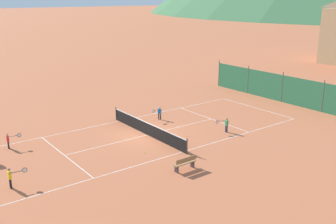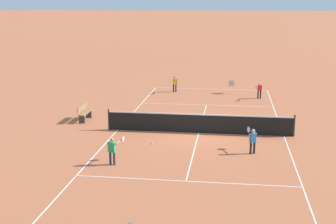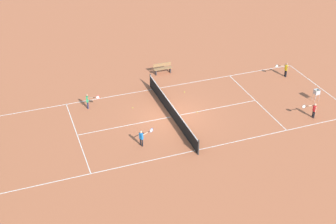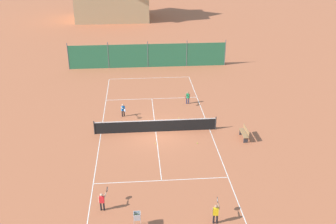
% 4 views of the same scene
% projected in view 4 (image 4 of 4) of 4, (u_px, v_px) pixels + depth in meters
% --- Properties ---
extents(ground_plane, '(600.00, 600.00, 0.00)m').
position_uv_depth(ground_plane, '(156.00, 132.00, 29.56)').
color(ground_plane, '#B7603D').
extents(court_line_markings, '(8.25, 23.85, 0.01)m').
position_uv_depth(court_line_markings, '(156.00, 132.00, 29.56)').
color(court_line_markings, white).
rests_on(court_line_markings, ground).
extents(tennis_net, '(9.18, 0.08, 1.06)m').
position_uv_depth(tennis_net, '(156.00, 126.00, 29.35)').
color(tennis_net, '#2D2D2D').
rests_on(tennis_net, ground).
extents(windscreen_fence_far, '(17.28, 0.08, 2.90)m').
position_uv_depth(windscreen_fence_far, '(148.00, 56.00, 43.03)').
color(windscreen_fence_far, '#2D754C').
rests_on(windscreen_fence_far, ground).
extents(player_near_service, '(0.47, 0.91, 1.09)m').
position_uv_depth(player_near_service, '(102.00, 200.00, 21.03)').
color(player_near_service, black).
rests_on(player_near_service, ground).
extents(player_near_baseline, '(0.52, 0.92, 1.11)m').
position_uv_depth(player_near_baseline, '(188.00, 97.00, 34.04)').
color(player_near_baseline, '#23284C').
rests_on(player_near_baseline, ground).
extents(player_far_baseline, '(0.41, 0.96, 1.09)m').
position_uv_depth(player_far_baseline, '(123.00, 109.00, 31.68)').
color(player_far_baseline, black).
rests_on(player_far_baseline, ground).
extents(player_far_service, '(0.44, 0.96, 1.15)m').
position_uv_depth(player_far_service, '(216.00, 212.00, 20.07)').
color(player_far_service, black).
rests_on(player_far_service, ground).
extents(tennis_ball_far_corner, '(0.07, 0.07, 0.07)m').
position_uv_depth(tennis_ball_far_corner, '(156.00, 143.00, 27.87)').
color(tennis_ball_far_corner, '#CCE033').
rests_on(tennis_ball_far_corner, ground).
extents(tennis_ball_mid_court, '(0.07, 0.07, 0.07)m').
position_uv_depth(tennis_ball_mid_court, '(197.00, 143.00, 27.88)').
color(tennis_ball_mid_court, '#CCE033').
rests_on(tennis_ball_mid_court, ground).
extents(tennis_ball_by_net_right, '(0.07, 0.07, 0.07)m').
position_uv_depth(tennis_ball_by_net_right, '(179.00, 118.00, 31.63)').
color(tennis_ball_by_net_right, '#CCE033').
rests_on(tennis_ball_by_net_right, ground).
extents(ball_hopper, '(0.36, 0.36, 0.89)m').
position_uv_depth(ball_hopper, '(137.00, 217.00, 19.77)').
color(ball_hopper, '#B7B7BC').
rests_on(ball_hopper, ground).
extents(courtside_bench, '(0.36, 1.50, 0.84)m').
position_uv_depth(courtside_bench, '(244.00, 133.00, 28.38)').
color(courtside_bench, olive).
rests_on(courtside_bench, ground).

